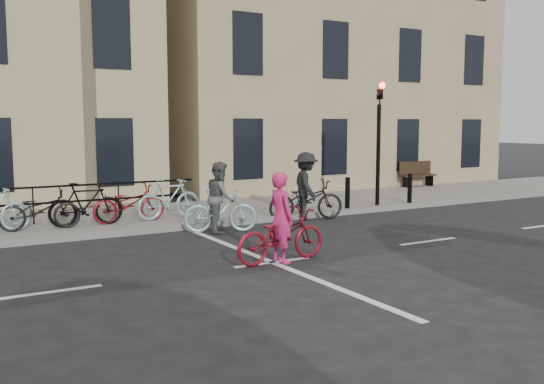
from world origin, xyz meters
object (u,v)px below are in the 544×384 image
cyclist_grey (220,204)px  cyclist_dark (306,193)px  traffic_light (379,128)px  bench (417,173)px  cyclist_pink (281,231)px

cyclist_grey → cyclist_dark: (2.80, 0.54, 0.04)m
traffic_light → cyclist_dark: size_ratio=1.79×
bench → cyclist_dark: size_ratio=0.74×
traffic_light → cyclist_pink: size_ratio=1.99×
cyclist_grey → cyclist_dark: size_ratio=0.83×
traffic_light → cyclist_dark: (-2.87, -0.44, -1.73)m
cyclist_pink → cyclist_dark: 5.06m
cyclist_grey → cyclist_dark: bearing=-56.8°
cyclist_pink → cyclist_dark: (3.17, 3.95, 0.13)m
bench → cyclist_dark: cyclist_dark is taller
bench → cyclist_pink: size_ratio=0.81×
traffic_light → cyclist_pink: bearing=-144.0°
cyclist_pink → cyclist_grey: (0.37, 3.41, 0.09)m
traffic_light → bench: bearing=35.2°
bench → cyclist_grey: 11.35m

